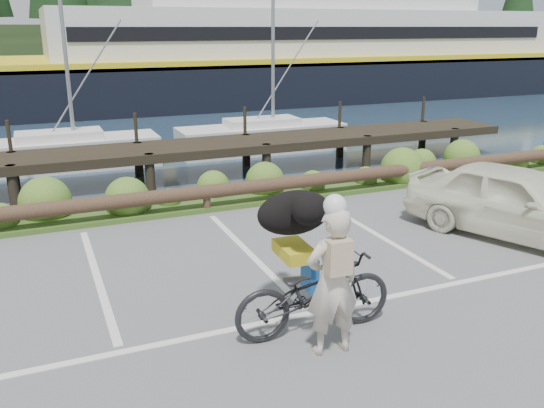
{
  "coord_description": "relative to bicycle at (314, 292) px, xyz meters",
  "views": [
    {
      "loc": [
        -3.28,
        -6.85,
        3.84
      ],
      "look_at": [
        0.14,
        1.31,
        1.1
      ],
      "focal_mm": 38.0,
      "sensor_mm": 36.0,
      "label": 1
    }
  ],
  "objects": [
    {
      "name": "harbor_backdrop",
      "position": [
        0.57,
        79.32,
        -0.56
      ],
      "size": [
        170.0,
        160.0,
        30.0
      ],
      "color": "#1B2E41",
      "rests_on": "ground"
    },
    {
      "name": "bicycle",
      "position": [
        0.0,
        0.0,
        0.0
      ],
      "size": [
        2.18,
        0.83,
        1.13
      ],
      "primitive_type": "imported",
      "rotation": [
        0.0,
        0.0,
        1.53
      ],
      "color": "black",
      "rests_on": "ground"
    },
    {
      "name": "cyclist",
      "position": [
        -0.02,
        -0.5,
        0.37
      ],
      "size": [
        0.7,
        0.47,
        1.86
      ],
      "primitive_type": "imported",
      "rotation": [
        0.0,
        0.0,
        3.1
      ],
      "color": "beige",
      "rests_on": "ground"
    },
    {
      "name": "vegetation_strip",
      "position": [
        0.18,
        6.16,
        -0.51
      ],
      "size": [
        34.0,
        1.6,
        0.1
      ],
      "primitive_type": "cube",
      "color": "#3D5B21",
      "rests_on": "ground"
    },
    {
      "name": "dog",
      "position": [
        0.03,
        0.69,
        0.87
      ],
      "size": [
        0.56,
        1.08,
        0.61
      ],
      "primitive_type": "ellipsoid",
      "rotation": [
        0.0,
        0.0,
        1.53
      ],
      "color": "black",
      "rests_on": "bicycle"
    },
    {
      "name": "ground",
      "position": [
        0.18,
        0.86,
        -0.56
      ],
      "size": [
        72.0,
        72.0,
        0.0
      ],
      "primitive_type": "plane",
      "color": "#59595C"
    },
    {
      "name": "parked_car",
      "position": [
        5.12,
        1.74,
        0.13
      ],
      "size": [
        3.15,
        4.39,
        1.39
      ],
      "primitive_type": "imported",
      "rotation": [
        0.0,
        0.0,
        0.42
      ],
      "color": "silver",
      "rests_on": "ground"
    },
    {
      "name": "log_rail",
      "position": [
        0.18,
        5.46,
        -0.56
      ],
      "size": [
        32.0,
        0.3,
        0.6
      ],
      "primitive_type": null,
      "color": "#443021",
      "rests_on": "ground"
    }
  ]
}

